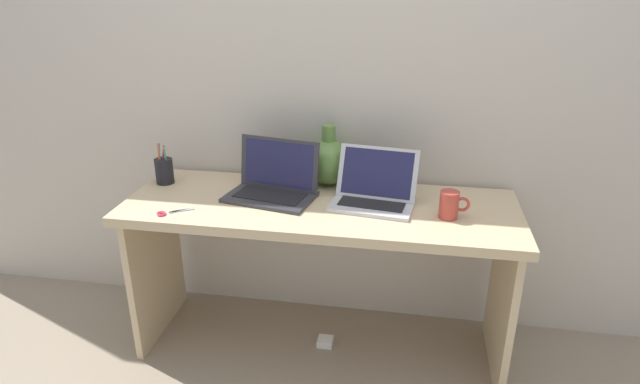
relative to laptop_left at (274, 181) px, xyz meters
name	(u,v)px	position (x,y,z in m)	size (l,w,h in m)	color
ground_plane	(320,344)	(0.21, -0.06, -0.77)	(6.00, 6.00, 0.00)	gray
back_wall	(333,70)	(0.21, 0.27, 0.43)	(4.40, 0.04, 2.40)	beige
desk	(320,234)	(0.21, -0.06, -0.21)	(1.62, 0.57, 0.71)	#D1B78C
laptop_left	(274,181)	(0.00, 0.00, 0.00)	(0.40, 0.30, 0.23)	#333338
laptop_right	(375,190)	(0.43, -0.01, 0.00)	(0.36, 0.28, 0.22)	silver
green_vase	(329,161)	(0.21, 0.17, 0.05)	(0.20, 0.20, 0.27)	#5B843D
coffee_mug	(450,205)	(0.72, -0.11, -0.01)	(0.12, 0.07, 0.11)	#B23D33
pen_cup	(164,171)	(-0.52, 0.05, 0.00)	(0.08, 0.08, 0.18)	black
scissors	(169,212)	(-0.37, -0.25, -0.06)	(0.13, 0.11, 0.01)	#B7B7BC
power_brick	(325,342)	(0.23, -0.06, -0.76)	(0.07, 0.07, 0.03)	white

